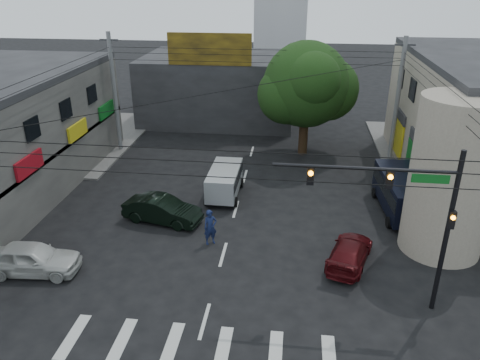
% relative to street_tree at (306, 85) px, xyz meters
% --- Properties ---
extents(ground, '(160.00, 160.00, 0.00)m').
position_rel_street_tree_xyz_m(ground, '(-4.00, -17.00, -5.47)').
color(ground, black).
rests_on(ground, ground).
extents(sidewalk_far_left, '(16.00, 16.00, 0.15)m').
position_rel_street_tree_xyz_m(sidewalk_far_left, '(-22.00, 1.00, -5.40)').
color(sidewalk_far_left, '#514F4C').
rests_on(sidewalk_far_left, ground).
extents(corner_column, '(4.00, 4.00, 8.00)m').
position_rel_street_tree_xyz_m(corner_column, '(7.00, -13.00, -1.47)').
color(corner_column, gray).
rests_on(corner_column, ground).
extents(building_far, '(14.00, 10.00, 6.00)m').
position_rel_street_tree_xyz_m(building_far, '(-8.00, 9.00, -2.47)').
color(building_far, '#232326').
rests_on(building_far, ground).
extents(billboard, '(7.00, 0.30, 2.60)m').
position_rel_street_tree_xyz_m(billboard, '(-8.00, 4.10, 1.83)').
color(billboard, olive).
rests_on(billboard, building_far).
extents(street_tree, '(6.40, 6.40, 8.70)m').
position_rel_street_tree_xyz_m(street_tree, '(0.00, 0.00, 0.00)').
color(street_tree, black).
rests_on(street_tree, ground).
extents(traffic_gantry, '(7.10, 0.35, 7.20)m').
position_rel_street_tree_xyz_m(traffic_gantry, '(3.82, -18.00, -0.64)').
color(traffic_gantry, black).
rests_on(traffic_gantry, ground).
extents(utility_pole_far_left, '(0.32, 0.32, 9.20)m').
position_rel_street_tree_xyz_m(utility_pole_far_left, '(-14.50, -1.00, -0.87)').
color(utility_pole_far_left, '#59595B').
rests_on(utility_pole_far_left, ground).
extents(utility_pole_far_right, '(0.32, 0.32, 9.20)m').
position_rel_street_tree_xyz_m(utility_pole_far_right, '(6.50, -1.00, -0.87)').
color(utility_pole_far_right, '#59595B').
rests_on(utility_pole_far_right, ground).
extents(dark_sedan, '(3.51, 5.19, 1.49)m').
position_rel_street_tree_xyz_m(dark_sedan, '(-7.97, -12.00, -4.73)').
color(dark_sedan, black).
rests_on(dark_sedan, ground).
extents(white_compact, '(2.43, 4.75, 1.53)m').
position_rel_street_tree_xyz_m(white_compact, '(-12.75, -17.59, -4.71)').
color(white_compact, '#BBBBB7').
rests_on(white_compact, ground).
extents(maroon_sedan, '(4.11, 5.19, 1.22)m').
position_rel_street_tree_xyz_m(maroon_sedan, '(2.27, -14.97, -4.86)').
color(maroon_sedan, '#3E080C').
rests_on(maroon_sedan, ground).
extents(silver_minivan, '(4.29, 1.87, 1.83)m').
position_rel_street_tree_xyz_m(silver_minivan, '(-4.95, -8.23, -4.56)').
color(silver_minivan, '#ACB0B4').
rests_on(silver_minivan, ground).
extents(navy_van, '(5.97, 2.91, 2.27)m').
position_rel_street_tree_xyz_m(navy_van, '(5.75, -9.16, -4.34)').
color(navy_van, black).
rests_on(navy_van, ground).
extents(traffic_officer, '(1.10, 1.07, 1.94)m').
position_rel_street_tree_xyz_m(traffic_officer, '(-4.82, -14.00, -4.50)').
color(traffic_officer, '#121B40').
rests_on(traffic_officer, ground).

